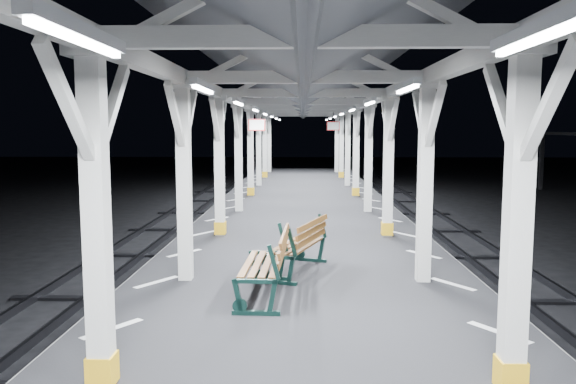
{
  "coord_description": "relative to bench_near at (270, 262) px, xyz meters",
  "views": [
    {
      "loc": [
        -0.02,
        -11.26,
        3.54
      ],
      "look_at": [
        -0.33,
        0.68,
        2.2
      ],
      "focal_mm": 35.0,
      "sensor_mm": 36.0,
      "label": 1
    }
  ],
  "objects": [
    {
      "name": "canopy",
      "position": [
        0.52,
        2.92,
        3.02
      ],
      "size": [
        5.4,
        49.0,
        4.65
      ],
      "color": "silver",
      "rests_on": "platform"
    },
    {
      "name": "platform",
      "position": [
        0.52,
        2.94,
        -1.03
      ],
      "size": [
        6.0,
        50.0,
        1.0
      ],
      "primitive_type": "cube",
      "color": "black",
      "rests_on": "ground"
    },
    {
      "name": "bench_mid",
      "position": [
        0.48,
        1.45,
        -0.03
      ],
      "size": [
        1.17,
        1.88,
        0.96
      ],
      "rotation": [
        0.0,
        0.0,
        -0.33
      ],
      "color": "#102D28",
      "rests_on": "platform"
    },
    {
      "name": "bench_near",
      "position": [
        0.0,
        0.0,
        0.0
      ],
      "size": [
        0.76,
        1.87,
        1.0
      ],
      "rotation": [
        0.0,
        0.0,
        -0.03
      ],
      "color": "#102D28",
      "rests_on": "platform"
    },
    {
      "name": "track_left",
      "position": [
        -4.48,
        2.94,
        -1.46
      ],
      "size": [
        2.2,
        60.0,
        0.16
      ],
      "color": "#2D2D33",
      "rests_on": "ground"
    },
    {
      "name": "hazard_stripes_left",
      "position": [
        -1.93,
        2.94,
        -0.53
      ],
      "size": [
        1.0,
        48.0,
        0.01
      ],
      "primitive_type": "cube",
      "color": "silver",
      "rests_on": "platform"
    },
    {
      "name": "ground",
      "position": [
        0.52,
        2.94,
        -1.53
      ],
      "size": [
        120.0,
        120.0,
        0.0
      ],
      "primitive_type": "plane",
      "color": "black",
      "rests_on": "ground"
    },
    {
      "name": "hazard_stripes_right",
      "position": [
        2.97,
        2.94,
        -0.53
      ],
      "size": [
        1.0,
        48.0,
        0.01
      ],
      "primitive_type": "cube",
      "color": "silver",
      "rests_on": "platform"
    },
    {
      "name": "track_right",
      "position": [
        5.52,
        2.94,
        -1.46
      ],
      "size": [
        2.2,
        60.0,
        0.16
      ],
      "color": "#2D2D33",
      "rests_on": "ground"
    }
  ]
}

